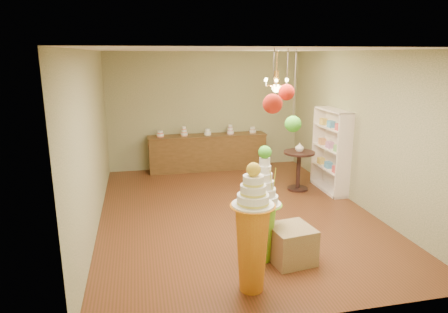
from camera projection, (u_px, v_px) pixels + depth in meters
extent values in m
plane|color=#572D17|center=(235.00, 212.00, 7.64)|extent=(6.50, 6.50, 0.00)
plane|color=silver|center=(236.00, 50.00, 6.89)|extent=(6.50, 6.50, 0.00)
cube|color=#95946A|center=(205.00, 111.00, 10.34)|extent=(5.00, 0.04, 3.00)
cube|color=#95946A|center=(309.00, 195.00, 4.19)|extent=(5.00, 0.04, 3.00)
cube|color=#95946A|center=(92.00, 141.00, 6.75)|extent=(0.04, 6.50, 3.00)
cube|color=#95946A|center=(360.00, 130.00, 7.78)|extent=(0.04, 6.50, 3.00)
cone|color=#78BF2A|center=(263.00, 233.00, 5.76)|extent=(0.43, 0.43, 0.86)
cylinder|color=white|center=(264.00, 204.00, 5.65)|extent=(0.59, 0.59, 0.03)
cylinder|color=white|center=(264.00, 199.00, 5.63)|extent=(0.48, 0.48, 0.11)
cylinder|color=white|center=(264.00, 192.00, 5.61)|extent=(0.39, 0.39, 0.11)
cylinder|color=white|center=(264.00, 184.00, 5.58)|extent=(0.32, 0.32, 0.11)
cylinder|color=white|center=(264.00, 177.00, 5.55)|extent=(0.26, 0.26, 0.11)
cylinder|color=white|center=(264.00, 169.00, 5.52)|extent=(0.22, 0.22, 0.11)
cylinder|color=white|center=(265.00, 162.00, 5.50)|extent=(0.18, 0.18, 0.11)
sphere|color=green|center=(265.00, 152.00, 5.46)|extent=(0.18, 0.18, 0.18)
cone|color=orange|center=(252.00, 249.00, 4.99)|extent=(0.51, 0.51, 1.14)
cylinder|color=white|center=(253.00, 205.00, 4.85)|extent=(0.61, 0.61, 0.03)
cylinder|color=white|center=(253.00, 199.00, 4.83)|extent=(0.46, 0.46, 0.12)
cylinder|color=white|center=(253.00, 190.00, 4.80)|extent=(0.37, 0.37, 0.12)
cylinder|color=white|center=(253.00, 180.00, 4.77)|extent=(0.29, 0.29, 0.12)
sphere|color=gold|center=(254.00, 170.00, 4.74)|extent=(0.17, 0.17, 0.17)
cube|color=#977D52|center=(291.00, 244.00, 5.76)|extent=(0.66, 0.66, 0.53)
cube|color=brown|center=(208.00, 153.00, 10.34)|extent=(3.00, 0.50, 0.90)
cube|color=brown|center=(208.00, 135.00, 10.22)|extent=(3.04, 0.54, 0.03)
cylinder|color=white|center=(160.00, 134.00, 9.95)|extent=(0.18, 0.18, 0.16)
cylinder|color=white|center=(184.00, 131.00, 10.07)|extent=(0.18, 0.18, 0.24)
cylinder|color=white|center=(207.00, 132.00, 10.20)|extent=(0.18, 0.18, 0.16)
cylinder|color=white|center=(230.00, 129.00, 10.31)|extent=(0.18, 0.18, 0.24)
cylinder|color=white|center=(253.00, 130.00, 10.45)|extent=(0.18, 0.18, 0.16)
cube|color=white|center=(337.00, 150.00, 8.68)|extent=(0.04, 1.20, 1.80)
cube|color=white|center=(329.00, 168.00, 8.75)|extent=(0.30, 1.14, 0.03)
cube|color=white|center=(330.00, 148.00, 8.64)|extent=(0.30, 1.14, 0.03)
cube|color=white|center=(332.00, 128.00, 8.52)|extent=(0.30, 1.14, 0.03)
cylinder|color=black|center=(297.00, 188.00, 8.90)|extent=(0.59, 0.59, 0.05)
cylinder|color=black|center=(298.00, 171.00, 8.80)|extent=(0.12, 0.12, 0.85)
cylinder|color=black|center=(299.00, 153.00, 8.69)|extent=(0.89, 0.89, 0.05)
imported|color=white|center=(299.00, 147.00, 8.66)|extent=(0.23, 0.23, 0.20)
cylinder|color=#40352E|center=(273.00, 76.00, 4.65)|extent=(0.01, 0.01, 0.64)
sphere|color=red|center=(273.00, 104.00, 4.73)|extent=(0.24, 0.24, 0.24)
cylinder|color=#40352E|center=(295.00, 87.00, 5.37)|extent=(0.01, 0.01, 1.00)
sphere|color=green|center=(293.00, 124.00, 5.50)|extent=(0.23, 0.23, 0.23)
cylinder|color=#40352E|center=(287.00, 71.00, 4.90)|extent=(0.01, 0.01, 0.53)
sphere|color=red|center=(286.00, 92.00, 4.97)|extent=(0.20, 0.20, 0.20)
cylinder|color=#E8A352|center=(277.00, 63.00, 8.09)|extent=(0.02, 0.02, 0.50)
cylinder|color=#E8A352|center=(276.00, 78.00, 8.16)|extent=(0.10, 0.10, 0.30)
sphere|color=#FFEB8C|center=(276.00, 88.00, 8.21)|extent=(0.18, 0.18, 0.18)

